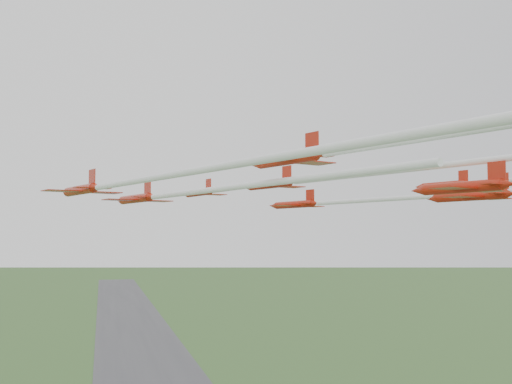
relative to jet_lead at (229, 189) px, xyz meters
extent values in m
cube|color=#373739|center=(-1.64, 193.57, -54.74)|extent=(38.00, 900.00, 0.04)
cylinder|color=red|center=(-3.15, 10.21, 0.03)|extent=(3.46, 8.23, 1.07)
cone|color=red|center=(-4.62, 15.01, 0.03)|extent=(1.54, 1.99, 1.07)
cone|color=red|center=(-1.75, 5.70, 0.03)|extent=(1.28, 1.40, 0.97)
ellipsoid|color=black|center=(-3.72, 12.07, 0.42)|extent=(0.66, 1.01, 0.31)
cube|color=red|center=(-2.92, 9.47, -0.22)|extent=(8.94, 4.95, 0.10)
cube|color=red|center=(-2.03, 6.58, 0.03)|extent=(4.07, 2.26, 0.08)
cube|color=red|center=(-2.08, 6.77, 1.10)|extent=(0.61, 1.70, 1.95)
cylinder|color=silver|center=(3.87, -12.58, -0.02)|extent=(11.50, 35.69, 0.58)
cylinder|color=red|center=(-14.10, -4.32, -1.95)|extent=(4.28, 8.96, 1.18)
cone|color=red|center=(-16.02, 0.86, -1.95)|extent=(1.78, 2.22, 1.18)
cone|color=red|center=(-12.29, -9.20, -1.95)|extent=(1.45, 1.58, 1.07)
ellipsoid|color=black|center=(-14.84, -2.31, -1.52)|extent=(0.78, 1.11, 0.34)
cube|color=red|center=(-13.80, -5.13, -2.21)|extent=(9.83, 5.90, 0.11)
cube|color=red|center=(-12.64, -8.25, -1.95)|extent=(4.47, 2.70, 0.09)
cube|color=red|center=(-12.72, -8.04, -0.76)|extent=(0.77, 1.85, 2.15)
cylinder|color=silver|center=(-3.87, -31.90, -2.00)|extent=(17.02, 44.50, 0.64)
cylinder|color=red|center=(10.81, 2.16, -2.13)|extent=(4.43, 8.46, 1.13)
cone|color=red|center=(8.76, 7.02, -2.13)|extent=(1.76, 2.14, 1.13)
cone|color=red|center=(12.75, -2.41, -2.13)|extent=(1.42, 1.53, 1.02)
ellipsoid|color=black|center=(10.01, 4.05, -1.72)|extent=(0.78, 1.06, 0.33)
cube|color=red|center=(11.13, 1.41, -2.38)|extent=(9.34, 5.96, 0.10)
cube|color=red|center=(12.37, -1.52, -2.13)|extent=(4.25, 2.73, 0.08)
cube|color=red|center=(12.29, -1.33, -1.00)|extent=(0.81, 1.74, 2.05)
cylinder|color=silver|center=(23.66, -28.22, -2.18)|extent=(21.96, 50.81, 0.61)
cylinder|color=red|center=(-20.94, -21.69, -2.08)|extent=(3.92, 7.86, 1.04)
cone|color=red|center=(-22.73, -17.17, -2.08)|extent=(1.59, 1.96, 1.04)
cone|color=red|center=(-19.25, -25.96, -2.08)|extent=(1.30, 1.40, 0.95)
ellipsoid|color=black|center=(-21.63, -19.94, -1.71)|extent=(0.70, 0.98, 0.30)
cube|color=red|center=(-20.66, -22.40, -2.32)|extent=(8.64, 5.35, 0.09)
cube|color=red|center=(-19.58, -25.12, -2.08)|extent=(3.93, 2.45, 0.08)
cube|color=red|center=(-19.65, -24.95, -1.04)|extent=(0.71, 1.62, 1.89)
cylinder|color=silver|center=(-8.66, -52.75, -2.13)|extent=(21.33, 52.82, 0.57)
cylinder|color=red|center=(2.37, -14.57, -0.45)|extent=(4.12, 8.22, 1.09)
cone|color=red|center=(0.49, -9.83, -0.45)|extent=(1.67, 2.06, 1.09)
cone|color=red|center=(4.14, -19.03, -0.45)|extent=(1.36, 1.47, 0.99)
ellipsoid|color=black|center=(1.64, -12.73, -0.05)|extent=(0.73, 1.03, 0.32)
cube|color=red|center=(2.66, -15.30, -0.69)|extent=(9.04, 5.61, 0.10)
cube|color=red|center=(3.79, -18.16, -0.45)|extent=(4.12, 2.56, 0.08)
cube|color=red|center=(3.72, -17.97, 0.64)|extent=(0.75, 1.69, 1.98)
cylinder|color=silver|center=(11.58, -37.76, -0.50)|extent=(15.02, 36.67, 0.59)
cylinder|color=red|center=(30.21, -9.63, 0.43)|extent=(3.85, 7.36, 0.98)
cone|color=red|center=(28.42, -5.40, 0.43)|extent=(1.53, 1.86, 0.98)
cone|color=red|center=(31.90, -13.61, 0.43)|extent=(1.24, 1.33, 0.89)
ellipsoid|color=black|center=(29.52, -7.98, 0.78)|extent=(0.67, 0.93, 0.29)
cube|color=red|center=(30.49, -10.28, 0.20)|extent=(8.13, 5.19, 0.09)
cube|color=red|center=(31.57, -12.83, 0.43)|extent=(3.70, 2.37, 0.07)
cube|color=red|center=(31.50, -12.66, 1.41)|extent=(0.71, 1.51, 1.78)
cylinder|color=red|center=(-1.07, -34.33, 0.38)|extent=(4.30, 8.57, 1.13)
cone|color=red|center=(-3.03, -29.40, 0.38)|extent=(1.74, 2.15, 1.13)
cone|color=red|center=(0.78, -38.98, 0.38)|extent=(1.42, 1.53, 1.03)
ellipsoid|color=black|center=(-1.83, -32.42, 0.79)|extent=(0.77, 1.07, 0.33)
cube|color=red|center=(-0.76, -35.10, 0.12)|extent=(9.43, 5.85, 0.10)
cube|color=red|center=(0.42, -38.07, 0.38)|extent=(4.29, 2.68, 0.08)
cube|color=red|center=(0.35, -37.88, 1.52)|extent=(0.78, 1.76, 2.06)
cylinder|color=silver|center=(7.54, -55.96, 0.33)|extent=(13.67, 33.13, 0.62)
cylinder|color=red|center=(23.29, -27.35, -2.40)|extent=(4.59, 9.21, 1.22)
cone|color=red|center=(21.20, -22.03, -2.40)|extent=(1.87, 2.30, 1.22)
cone|color=red|center=(25.26, -32.35, -2.40)|extent=(1.52, 1.64, 1.11)
ellipsoid|color=black|center=(22.48, -25.28, -1.95)|extent=(0.82, 1.15, 0.35)
cube|color=red|center=(23.62, -28.17, -2.67)|extent=(10.13, 6.26, 0.11)
cube|color=red|center=(24.88, -31.37, -2.40)|extent=(4.61, 2.86, 0.09)
cube|color=red|center=(24.80, -31.16, -1.18)|extent=(0.83, 1.90, 2.22)
cylinder|color=red|center=(12.80, -42.80, -2.76)|extent=(4.13, 7.91, 1.05)
cone|color=red|center=(10.88, -38.26, -2.76)|extent=(1.64, 2.00, 1.05)
cone|color=red|center=(14.60, -47.08, -2.76)|extent=(1.33, 1.43, 0.96)
ellipsoid|color=black|center=(12.05, -41.04, -2.38)|extent=(0.72, 0.99, 0.31)
cube|color=red|center=(13.09, -43.51, -3.00)|extent=(8.73, 5.57, 0.10)
cube|color=red|center=(14.25, -46.24, -2.76)|extent=(3.98, 2.55, 0.08)
cube|color=red|center=(14.17, -46.07, -1.71)|extent=(0.76, 1.63, 1.91)
camera|label=1|loc=(-18.59, -94.21, -7.21)|focal=45.00mm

